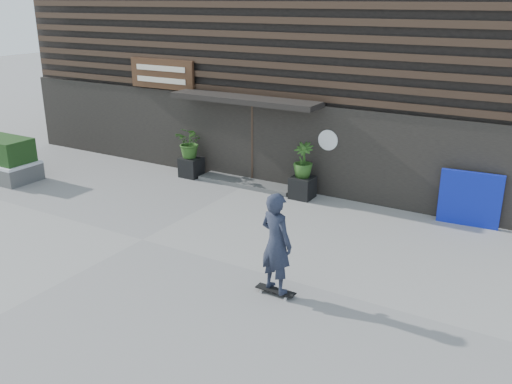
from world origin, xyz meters
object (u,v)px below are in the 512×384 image
Objects in this scene: planter_pot_left at (191,167)px; blue_tarp at (470,199)px; planter_pot_right at (302,187)px; skateboarder at (276,243)px.

blue_tarp is (8.11, 0.30, 0.37)m from planter_pot_left.
planter_pot_left is at bearing 180.00° from planter_pot_right.
skateboarder is at bearing -69.12° from planter_pot_right.
planter_pot_left and planter_pot_right have the same top height.
planter_pot_right is 0.42× the size of blue_tarp.
planter_pot_right is at bearing 110.88° from skateboarder.
blue_tarp reaches higher than planter_pot_right.
planter_pot_left is at bearing 177.42° from blue_tarp.
planter_pot_left is 1.00× the size of planter_pot_right.
skateboarder is (-2.39, -5.31, 0.37)m from blue_tarp.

